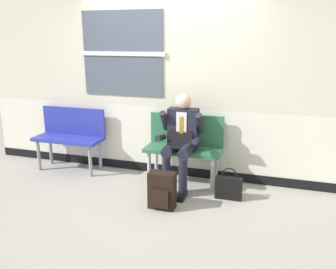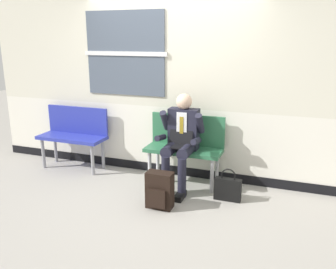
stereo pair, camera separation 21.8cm
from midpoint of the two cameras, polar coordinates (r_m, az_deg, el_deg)
ground_plane at (r=4.68m, az=-4.06°, el=-9.52°), size 18.00×18.00×0.00m
station_wall at (r=5.03m, az=-1.15°, el=7.93°), size 5.94×0.17×2.63m
bench_with_person at (r=4.84m, az=1.39°, el=-1.47°), size 1.04×0.42×0.95m
bench_empty at (r=5.59m, az=-16.60°, el=0.16°), size 1.05×0.42×0.94m
person_seated at (r=4.62m, az=0.71°, el=-0.72°), size 0.57×0.70×1.27m
backpack at (r=4.22m, az=-2.50°, el=-9.12°), size 0.32×0.21×0.45m
handbag at (r=4.51m, az=8.43°, el=-8.50°), size 0.33×0.09×0.42m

